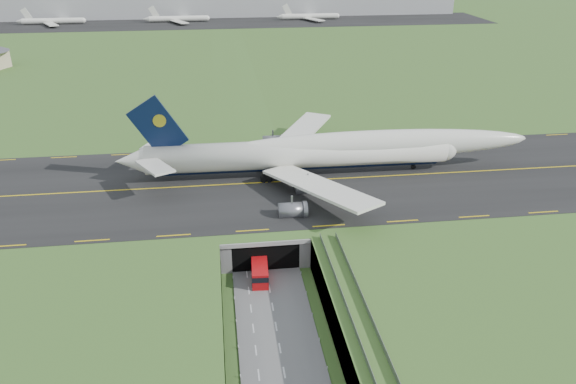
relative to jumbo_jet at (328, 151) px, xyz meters
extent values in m
plane|color=#436327|center=(-16.43, -36.41, -11.28)|extent=(900.00, 900.00, 0.00)
cube|color=gray|center=(-16.43, -36.41, -8.28)|extent=(800.00, 800.00, 6.00)
cube|color=slate|center=(-16.43, -43.91, -11.18)|extent=(12.00, 75.00, 0.20)
cube|color=black|center=(-16.43, -3.41, -5.19)|extent=(800.00, 44.00, 0.18)
cube|color=gray|center=(-16.43, -17.41, -5.78)|extent=(16.00, 22.00, 1.00)
cube|color=gray|center=(-23.43, -17.41, -8.28)|extent=(2.00, 22.00, 6.00)
cube|color=gray|center=(-9.43, -17.41, -8.28)|extent=(2.00, 22.00, 6.00)
cube|color=black|center=(-16.43, -22.41, -8.78)|extent=(12.00, 12.00, 5.00)
cube|color=#A8A8A3|center=(-16.43, -28.46, -5.68)|extent=(17.00, 0.50, 0.80)
cube|color=#A8A8A3|center=(-5.43, -54.91, -5.48)|extent=(3.00, 53.00, 0.50)
cube|color=gray|center=(-6.83, -54.91, -4.73)|extent=(0.06, 53.00, 1.00)
cube|color=gray|center=(-4.03, -54.91, -4.73)|extent=(0.06, 53.00, 1.00)
cylinder|color=#A8A8A3|center=(-5.43, -52.41, -8.48)|extent=(0.90, 0.90, 5.60)
cylinder|color=#A8A8A3|center=(-5.43, -40.41, -8.48)|extent=(0.90, 0.90, 5.60)
cylinder|color=white|center=(-6.43, 0.09, -0.27)|extent=(65.86, 7.07, 6.19)
sphere|color=white|center=(26.46, -0.35, -0.27)|extent=(6.15, 6.15, 6.07)
cone|color=white|center=(-42.22, 0.56, -0.27)|extent=(6.85, 5.97, 5.88)
ellipsoid|color=white|center=(11.33, -0.15, 1.13)|extent=(68.94, 6.61, 6.50)
ellipsoid|color=black|center=(25.49, -0.34, 0.51)|extent=(4.37, 2.77, 2.17)
cylinder|color=black|center=(-6.43, 0.09, -2.68)|extent=(62.52, 3.43, 2.60)
cube|color=white|center=(-4.29, 15.54, -1.23)|extent=(20.65, 28.37, 2.60)
cube|color=white|center=(-36.32, 7.74, 1.18)|extent=(8.94, 11.43, 0.99)
cube|color=white|center=(-4.70, -15.42, -1.23)|extent=(20.07, 28.60, 2.60)
cube|color=white|center=(-36.51, -6.77, 1.18)|extent=(8.74, 11.46, 0.99)
cube|color=black|center=(-35.93, 0.48, 6.99)|extent=(12.31, 0.74, 13.69)
cylinder|color=gold|center=(-35.45, 0.47, 8.44)|extent=(2.72, 0.71, 2.71)
cylinder|color=slate|center=(-5.61, 9.27, -4.23)|extent=(5.07, 3.26, 3.19)
cylinder|color=slate|center=(-10.04, 19.48, -4.23)|extent=(5.07, 3.26, 3.19)
cylinder|color=slate|center=(-5.85, -9.11, -4.23)|extent=(5.07, 3.26, 3.19)
cylinder|color=slate|center=(-10.56, -19.21, -4.23)|extent=(5.07, 3.26, 3.19)
cylinder|color=black|center=(19.88, -0.26, -4.57)|extent=(1.07, 0.50, 1.06)
cube|color=black|center=(-10.78, 0.14, -4.43)|extent=(5.89, 6.85, 1.35)
cube|color=#B40C0F|center=(-17.77, -31.04, -9.61)|extent=(3.13, 7.49, 2.94)
cube|color=black|center=(-17.77, -31.04, -9.02)|extent=(3.20, 7.59, 0.98)
cube|color=black|center=(-17.77, -31.04, -10.84)|extent=(2.91, 6.99, 0.49)
cylinder|color=black|center=(-19.17, -33.42, -10.74)|extent=(0.39, 0.90, 0.88)
cylinder|color=black|center=(-18.91, -28.53, -10.74)|extent=(0.39, 0.90, 0.88)
cylinder|color=black|center=(-16.63, -33.56, -10.74)|extent=(0.39, 0.90, 0.88)
cylinder|color=black|center=(-16.37, -28.66, -10.74)|extent=(0.39, 0.90, 0.88)
cube|color=#B2B2B2|center=(-16.43, 263.59, 2.22)|extent=(300.00, 22.00, 15.00)
cube|color=black|center=(-16.43, 233.59, -5.14)|extent=(320.00, 50.00, 0.08)
cylinder|color=white|center=(-115.15, 238.59, -3.10)|extent=(34.00, 3.20, 3.20)
cylinder|color=white|center=(-43.33, 238.59, -3.10)|extent=(34.00, 3.20, 3.20)
cylinder|color=white|center=(36.00, 238.59, -3.10)|extent=(34.00, 3.20, 3.20)
ellipsoid|color=slate|center=(103.57, 393.59, -15.28)|extent=(260.00, 91.00, 44.00)
ellipsoid|color=slate|center=(303.57, 393.59, -15.28)|extent=(180.00, 63.00, 60.00)
camera|label=1|loc=(-23.63, -113.20, 43.74)|focal=35.00mm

